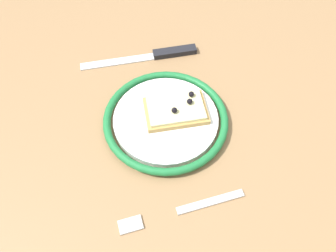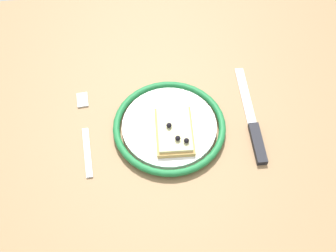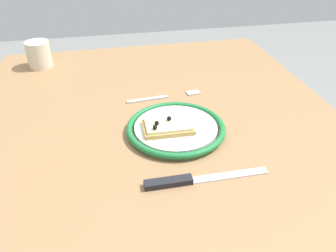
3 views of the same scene
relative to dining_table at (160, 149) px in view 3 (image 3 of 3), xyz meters
The scene contains 6 objects.
dining_table is the anchor object (origin of this frame).
plate 0.11m from the dining_table, 25.30° to the left, with size 0.22×0.22×0.02m.
pizza_slice_near 0.13m from the dining_table, ahead, with size 0.07×0.11×0.03m.
knife 0.24m from the dining_table, ahead, with size 0.02×0.24×0.01m.
fork 0.15m from the dining_table, 162.73° to the left, with size 0.04×0.20×0.00m.
cup 0.52m from the dining_table, 141.61° to the right, with size 0.07×0.07×0.08m, color beige.
Camera 3 is at (0.69, -0.12, 1.20)m, focal length 36.88 mm.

